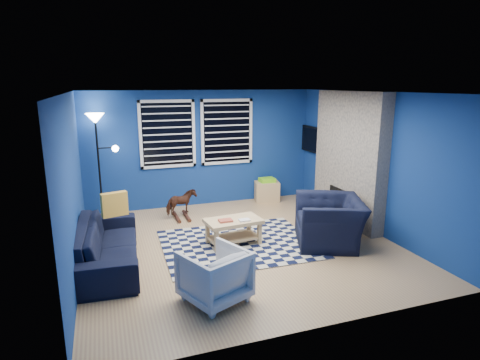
# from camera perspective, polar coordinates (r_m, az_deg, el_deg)

# --- Properties ---
(floor) EXTENTS (5.00, 5.00, 0.00)m
(floor) POSITION_cam_1_polar(r_m,az_deg,el_deg) (6.80, 0.01, -9.20)
(floor) COLOR tan
(floor) RESTS_ON ground
(ceiling) EXTENTS (5.00, 5.00, 0.00)m
(ceiling) POSITION_cam_1_polar(r_m,az_deg,el_deg) (6.28, 0.01, 12.35)
(ceiling) COLOR white
(ceiling) RESTS_ON wall_back
(wall_back) EXTENTS (5.00, 0.00, 5.00)m
(wall_back) POSITION_cam_1_polar(r_m,az_deg,el_deg) (8.78, -5.36, 4.45)
(wall_back) COLOR navy
(wall_back) RESTS_ON floor
(wall_left) EXTENTS (0.00, 5.00, 5.00)m
(wall_left) POSITION_cam_1_polar(r_m,az_deg,el_deg) (6.10, -22.76, -0.61)
(wall_left) COLOR navy
(wall_left) RESTS_ON floor
(wall_right) EXTENTS (0.00, 5.00, 5.00)m
(wall_right) POSITION_cam_1_polar(r_m,az_deg,el_deg) (7.60, 18.13, 2.41)
(wall_right) COLOR navy
(wall_right) RESTS_ON floor
(fireplace) EXTENTS (0.65, 2.00, 2.50)m
(fireplace) POSITION_cam_1_polar(r_m,az_deg,el_deg) (7.93, 15.12, 2.66)
(fireplace) COLOR gray
(fireplace) RESTS_ON floor
(window_left) EXTENTS (1.17, 0.06, 1.42)m
(window_left) POSITION_cam_1_polar(r_m,az_deg,el_deg) (8.55, -10.26, 6.42)
(window_left) COLOR black
(window_left) RESTS_ON wall_back
(window_right) EXTENTS (1.17, 0.06, 1.42)m
(window_right) POSITION_cam_1_polar(r_m,az_deg,el_deg) (8.84, -1.86, 6.86)
(window_right) COLOR black
(window_right) RESTS_ON wall_back
(tv) EXTENTS (0.07, 1.00, 0.58)m
(tv) POSITION_cam_1_polar(r_m,az_deg,el_deg) (9.20, 10.43, 5.65)
(tv) COLOR black
(tv) RESTS_ON wall_right
(rug) EXTENTS (2.55, 2.07, 0.02)m
(rug) POSITION_cam_1_polar(r_m,az_deg,el_deg) (6.82, -0.21, -9.08)
(rug) COLOR black
(rug) RESTS_ON floor
(sofa) EXTENTS (2.22, 0.98, 0.63)m
(sofa) POSITION_cam_1_polar(r_m,az_deg,el_deg) (6.31, -18.35, -8.69)
(sofa) COLOR black
(sofa) RESTS_ON floor
(armchair_big) EXTENTS (1.49, 1.41, 0.77)m
(armchair_big) POSITION_cam_1_polar(r_m,az_deg,el_deg) (6.91, 12.61, -5.75)
(armchair_big) COLOR black
(armchair_big) RESTS_ON floor
(armchair_bent) EXTENTS (0.95, 0.96, 0.67)m
(armchair_bent) POSITION_cam_1_polar(r_m,az_deg,el_deg) (5.08, -3.67, -13.37)
(armchair_bent) COLOR gray
(armchair_bent) RESTS_ON floor
(rocking_horse) EXTENTS (0.46, 0.66, 0.51)m
(rocking_horse) POSITION_cam_1_polar(r_m,az_deg,el_deg) (8.07, -8.36, -3.20)
(rocking_horse) COLOR #4D2F18
(rocking_horse) RESTS_ON floor
(coffee_table) EXTENTS (0.96, 0.61, 0.46)m
(coffee_table) POSITION_cam_1_polar(r_m,az_deg,el_deg) (6.72, -0.95, -6.61)
(coffee_table) COLOR tan
(coffee_table) RESTS_ON rug
(cabinet) EXTENTS (0.60, 0.46, 0.54)m
(cabinet) POSITION_cam_1_polar(r_m,az_deg,el_deg) (9.21, 3.85, -1.53)
(cabinet) COLOR tan
(cabinet) RESTS_ON floor
(floor_lamp) EXTENTS (0.57, 0.35, 2.08)m
(floor_lamp) POSITION_cam_1_polar(r_m,az_deg,el_deg) (8.23, -19.61, 6.31)
(floor_lamp) COLOR black
(floor_lamp) RESTS_ON floor
(throw_pillow) EXTENTS (0.41, 0.21, 0.37)m
(throw_pillow) POSITION_cam_1_polar(r_m,az_deg,el_deg) (6.48, -17.42, -3.32)
(throw_pillow) COLOR gold
(throw_pillow) RESTS_ON sofa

